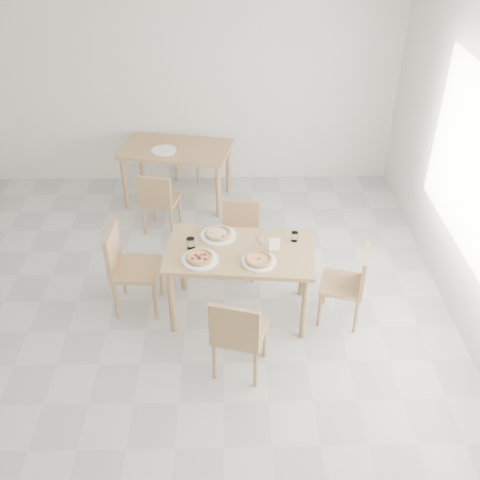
{
  "coord_description": "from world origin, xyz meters",
  "views": [
    {
      "loc": [
        0.82,
        -3.52,
        3.77
      ],
      "look_at": [
        0.91,
        0.69,
        0.86
      ],
      "focal_mm": 42.0,
      "sensor_mm": 36.0,
      "label": 1
    }
  ],
  "objects_px": {
    "plate_pepperoni": "(200,259)",
    "chair_back_n": "(194,145)",
    "chair_back_s": "(159,199)",
    "pizza_pepperoni": "(200,257)",
    "tumbler_b": "(191,243)",
    "second_table": "(176,154)",
    "plate_margherita": "(259,261)",
    "pizza_margherita": "(259,259)",
    "chair_south": "(238,332)",
    "chair_east": "(351,281)",
    "plate_empty": "(164,150)",
    "main_table": "(240,258)",
    "tumbler_a": "(294,237)",
    "chair_north": "(240,233)",
    "chair_west": "(127,263)",
    "pizza_mushroom": "(218,233)",
    "plate_mushroom": "(218,235)",
    "napkin_holder": "(274,245)"
  },
  "relations": [
    {
      "from": "chair_south",
      "to": "plate_margherita",
      "type": "xyz_separation_m",
      "value": [
        0.2,
        0.62,
        0.27
      ]
    },
    {
      "from": "chair_east",
      "to": "chair_back_s",
      "type": "xyz_separation_m",
      "value": [
        -1.96,
        1.57,
        -0.01
      ]
    },
    {
      "from": "plate_margherita",
      "to": "chair_back_n",
      "type": "height_order",
      "value": "chair_back_n"
    },
    {
      "from": "plate_pepperoni",
      "to": "chair_back_n",
      "type": "height_order",
      "value": "chair_back_n"
    },
    {
      "from": "pizza_mushroom",
      "to": "tumbler_b",
      "type": "height_order",
      "value": "tumbler_b"
    },
    {
      "from": "plate_pepperoni",
      "to": "tumbler_b",
      "type": "distance_m",
      "value": 0.22
    },
    {
      "from": "chair_north",
      "to": "pizza_margherita",
      "type": "xyz_separation_m",
      "value": [
        0.15,
        -0.92,
        0.33
      ]
    },
    {
      "from": "chair_north",
      "to": "pizza_pepperoni",
      "type": "bearing_deg",
      "value": -106.34
    },
    {
      "from": "chair_back_s",
      "to": "plate_margherita",
      "type": "bearing_deg",
      "value": 136.57
    },
    {
      "from": "tumbler_b",
      "to": "plate_margherita",
      "type": "bearing_deg",
      "value": -20.85
    },
    {
      "from": "chair_south",
      "to": "plate_margherita",
      "type": "bearing_deg",
      "value": -92.15
    },
    {
      "from": "chair_back_n",
      "to": "chair_east",
      "type": "bearing_deg",
      "value": -37.08
    },
    {
      "from": "second_table",
      "to": "chair_back_n",
      "type": "xyz_separation_m",
      "value": [
        0.19,
        0.67,
        -0.19
      ]
    },
    {
      "from": "main_table",
      "to": "plate_mushroom",
      "type": "height_order",
      "value": "plate_mushroom"
    },
    {
      "from": "pizza_margherita",
      "to": "second_table",
      "type": "xyz_separation_m",
      "value": [
        -0.92,
        2.4,
        -0.13
      ]
    },
    {
      "from": "chair_west",
      "to": "chair_back_s",
      "type": "height_order",
      "value": "chair_west"
    },
    {
      "from": "tumbler_a",
      "to": "second_table",
      "type": "bearing_deg",
      "value": 121.75
    },
    {
      "from": "chair_east",
      "to": "pizza_mushroom",
      "type": "relative_size",
      "value": 2.37
    },
    {
      "from": "chair_north",
      "to": "plate_mushroom",
      "type": "bearing_deg",
      "value": -106.68
    },
    {
      "from": "tumbler_b",
      "to": "second_table",
      "type": "bearing_deg",
      "value": 97.95
    },
    {
      "from": "plate_margherita",
      "to": "pizza_margherita",
      "type": "distance_m",
      "value": 0.02
    },
    {
      "from": "pizza_margherita",
      "to": "napkin_holder",
      "type": "xyz_separation_m",
      "value": [
        0.15,
        0.18,
        0.03
      ]
    },
    {
      "from": "plate_pepperoni",
      "to": "plate_empty",
      "type": "distance_m",
      "value": 2.32
    },
    {
      "from": "pizza_margherita",
      "to": "tumbler_b",
      "type": "height_order",
      "value": "tumbler_b"
    },
    {
      "from": "chair_north",
      "to": "pizza_mushroom",
      "type": "distance_m",
      "value": 0.64
    },
    {
      "from": "chair_north",
      "to": "chair_back_s",
      "type": "relative_size",
      "value": 0.99
    },
    {
      "from": "main_table",
      "to": "tumbler_b",
      "type": "relative_size",
      "value": 13.97
    },
    {
      "from": "chair_south",
      "to": "plate_pepperoni",
      "type": "distance_m",
      "value": 0.79
    },
    {
      "from": "tumbler_a",
      "to": "chair_south",
      "type": "bearing_deg",
      "value": -119.92
    },
    {
      "from": "tumbler_a",
      "to": "plate_empty",
      "type": "height_order",
      "value": "tumbler_a"
    },
    {
      "from": "main_table",
      "to": "chair_south",
      "type": "distance_m",
      "value": 0.83
    },
    {
      "from": "tumbler_b",
      "to": "second_table",
      "type": "distance_m",
      "value": 2.19
    },
    {
      "from": "plate_margherita",
      "to": "plate_pepperoni",
      "type": "height_order",
      "value": "same"
    },
    {
      "from": "chair_north",
      "to": "plate_pepperoni",
      "type": "xyz_separation_m",
      "value": [
        -0.38,
        -0.88,
        0.31
      ]
    },
    {
      "from": "chair_north",
      "to": "plate_margherita",
      "type": "bearing_deg",
      "value": -73.7
    },
    {
      "from": "chair_back_s",
      "to": "pizza_pepperoni",
      "type": "bearing_deg",
      "value": 122.23
    },
    {
      "from": "plate_pepperoni",
      "to": "chair_south",
      "type": "bearing_deg",
      "value": -63.65
    },
    {
      "from": "chair_west",
      "to": "plate_margherita",
      "type": "xyz_separation_m",
      "value": [
        1.25,
        -0.3,
        0.23
      ]
    },
    {
      "from": "chair_east",
      "to": "chair_south",
      "type": "bearing_deg",
      "value": -41.19
    },
    {
      "from": "plate_pepperoni",
      "to": "second_table",
      "type": "relative_size",
      "value": 0.23
    },
    {
      "from": "main_table",
      "to": "chair_back_n",
      "type": "xyz_separation_m",
      "value": [
        -0.57,
        2.88,
        -0.19
      ]
    },
    {
      "from": "tumbler_b",
      "to": "chair_back_s",
      "type": "bearing_deg",
      "value": 108.3
    },
    {
      "from": "chair_east",
      "to": "tumbler_b",
      "type": "relative_size",
      "value": 7.92
    },
    {
      "from": "chair_west",
      "to": "plate_pepperoni",
      "type": "distance_m",
      "value": 0.8
    },
    {
      "from": "tumbler_b",
      "to": "chair_back_n",
      "type": "height_order",
      "value": "tumbler_b"
    },
    {
      "from": "tumbler_a",
      "to": "pizza_pepperoni",
      "type": "bearing_deg",
      "value": -161.55
    },
    {
      "from": "plate_pepperoni",
      "to": "pizza_mushroom",
      "type": "relative_size",
      "value": 0.98
    },
    {
      "from": "pizza_mushroom",
      "to": "pizza_pepperoni",
      "type": "xyz_separation_m",
      "value": [
        -0.16,
        -0.38,
        0.0
      ]
    },
    {
      "from": "plate_margherita",
      "to": "tumbler_a",
      "type": "relative_size",
      "value": 3.49
    },
    {
      "from": "chair_east",
      "to": "plate_empty",
      "type": "relative_size",
      "value": 2.66
    }
  ]
}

